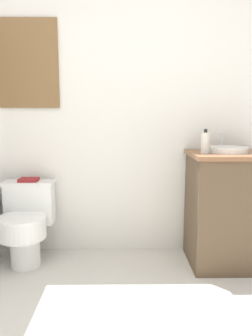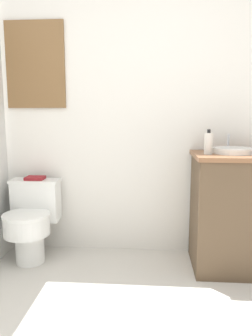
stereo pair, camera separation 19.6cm
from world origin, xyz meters
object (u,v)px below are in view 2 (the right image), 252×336
(toilet, at_px, (31,219))
(sink, at_px, (233,150))
(book_on_tank, at_px, (35,178))
(soap_bottle, at_px, (208,143))

(toilet, xyz_separation_m, sink, (1.51, 0.00, 0.55))
(toilet, xyz_separation_m, book_on_tank, (0.00, 0.12, 0.30))
(book_on_tank, bearing_deg, toilet, -90.00)
(sink, distance_m, book_on_tank, 1.53)
(sink, bearing_deg, book_on_tank, 175.58)
(sink, height_order, soap_bottle, soap_bottle)
(soap_bottle, bearing_deg, sink, 20.37)
(sink, relative_size, book_on_tank, 2.27)
(sink, xyz_separation_m, soap_bottle, (-0.19, -0.07, 0.06))
(sink, xyz_separation_m, book_on_tank, (-1.51, 0.12, -0.25))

